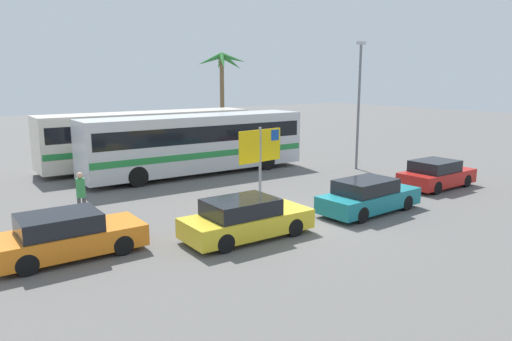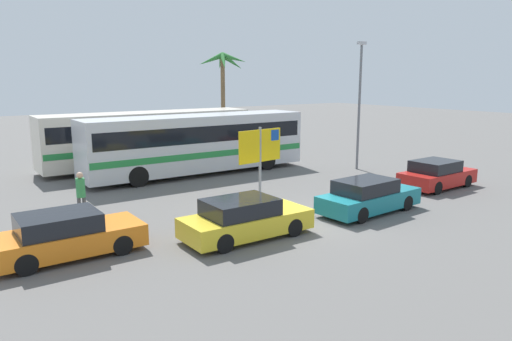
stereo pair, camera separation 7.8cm
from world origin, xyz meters
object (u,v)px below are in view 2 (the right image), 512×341
object	(u,v)px
car_red	(437,175)
pedestrian_by_bus	(81,192)
bus_rear_coach	(149,136)
bus_front_coach	(197,141)
car_teal	(368,196)
car_yellow	(245,219)
ferry_sign	(261,149)
car_orange	(66,235)

from	to	relation	value
car_red	pedestrian_by_bus	size ratio (longest dim) A/B	2.24
bus_rear_coach	bus_front_coach	bearing A→B (deg)	-71.80
bus_front_coach	pedestrian_by_bus	world-z (taller)	bus_front_coach
car_teal	bus_front_coach	bearing A→B (deg)	96.76
car_teal	car_yellow	world-z (taller)	same
bus_front_coach	car_teal	size ratio (longest dim) A/B	2.74
bus_rear_coach	car_teal	distance (m)	14.48
bus_front_coach	bus_rear_coach	distance (m)	3.90
ferry_sign	car_yellow	xyz separation A→B (m)	(-2.77, -3.03, -1.69)
bus_front_coach	pedestrian_by_bus	bearing A→B (deg)	-145.39
ferry_sign	car_red	size ratio (longest dim) A/B	0.80
bus_front_coach	car_red	world-z (taller)	bus_front_coach
bus_rear_coach	car_yellow	world-z (taller)	bus_rear_coach
bus_rear_coach	car_teal	xyz separation A→B (m)	(3.09, -14.10, -1.15)
bus_front_coach	car_yellow	distance (m)	10.87
bus_rear_coach	car_red	bearing A→B (deg)	-55.55
car_teal	car_yellow	distance (m)	5.54
car_orange	bus_front_coach	bearing A→B (deg)	43.74
bus_rear_coach	pedestrian_by_bus	xyz separation A→B (m)	(-6.25, -8.86, -0.72)
car_yellow	pedestrian_by_bus	bearing A→B (deg)	127.44
car_teal	car_orange	world-z (taller)	same
bus_front_coach	ferry_sign	distance (m)	7.22
ferry_sign	car_orange	xyz separation A→B (m)	(-7.94, -1.46, -1.69)
pedestrian_by_bus	ferry_sign	bearing A→B (deg)	79.00
bus_front_coach	ferry_sign	bearing A→B (deg)	-97.05
car_orange	car_yellow	distance (m)	5.40
bus_front_coach	car_teal	distance (m)	10.63
car_orange	car_red	size ratio (longest dim) A/B	1.04
car_red	pedestrian_by_bus	xyz separation A→B (m)	(-15.20, 4.18, 0.43)
car_orange	car_red	distance (m)	16.57
bus_front_coach	car_orange	world-z (taller)	bus_front_coach
ferry_sign	car_teal	xyz separation A→B (m)	(2.76, -3.26, -1.69)
bus_front_coach	car_teal	xyz separation A→B (m)	(1.88, -10.40, -1.15)
car_orange	pedestrian_by_bus	xyz separation A→B (m)	(1.35, 3.44, 0.43)
car_yellow	ferry_sign	bearing A→B (deg)	47.75
car_teal	ferry_sign	bearing A→B (deg)	126.77
ferry_sign	car_teal	world-z (taller)	ferry_sign
car_red	car_yellow	size ratio (longest dim) A/B	0.94
car_orange	pedestrian_by_bus	size ratio (longest dim) A/B	2.34
ferry_sign	car_teal	bearing A→B (deg)	-57.21
car_teal	pedestrian_by_bus	world-z (taller)	pedestrian_by_bus
car_teal	pedestrian_by_bus	xyz separation A→B (m)	(-9.35, 5.25, 0.43)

